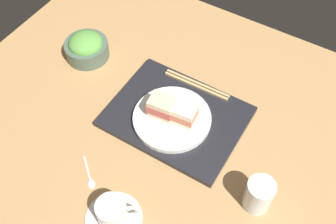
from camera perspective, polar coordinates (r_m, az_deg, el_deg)
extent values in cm
cube|color=tan|center=(112.73, 3.24, -3.07)|extent=(140.00, 100.00, 3.00)
cube|color=black|center=(113.04, 1.19, -0.63)|extent=(36.57, 28.24, 1.65)
cylinder|color=white|center=(110.64, 0.57, -0.92)|extent=(21.50, 21.50, 1.58)
cube|color=#EFE5C1|center=(108.60, 2.01, -0.99)|extent=(7.33, 5.99, 1.69)
cube|color=#CC6B4C|center=(107.00, 2.04, -0.38)|extent=(7.36, 6.11, 2.25)
cube|color=#EFE5C1|center=(105.41, 2.07, 0.25)|extent=(7.33, 5.99, 1.69)
cube|color=beige|center=(110.12, -0.83, 0.11)|extent=(7.33, 5.99, 1.60)
cube|color=#B74C42|center=(108.45, -0.84, 0.76)|extent=(7.78, 6.31, 2.55)
cube|color=beige|center=(106.80, -0.86, 1.43)|extent=(7.33, 5.99, 1.60)
cylinder|color=#4C6051|center=(129.86, -11.34, 8.61)|extent=(13.43, 13.43, 5.27)
ellipsoid|color=#5B9E42|center=(128.05, -11.53, 9.44)|extent=(10.65, 10.65, 5.86)
cube|color=tan|center=(119.22, 4.19, 4.04)|extent=(20.48, 1.21, 0.70)
cube|color=tan|center=(118.53, 3.93, 3.67)|extent=(20.48, 1.21, 0.70)
cylinder|color=silver|center=(100.09, -7.66, -14.61)|extent=(13.71, 13.71, 0.80)
cylinder|color=silver|center=(96.62, -7.91, -13.78)|extent=(7.15, 7.15, 6.74)
cylinder|color=#382111|center=(93.90, -8.11, -13.09)|extent=(6.58, 6.58, 0.40)
torus|color=silver|center=(96.24, -5.36, -13.72)|extent=(4.22, 3.25, 4.57)
cylinder|color=silver|center=(99.22, 12.64, -11.30)|extent=(6.67, 6.67, 9.35)
cube|color=silver|center=(106.89, -11.28, -7.96)|extent=(6.70, 5.63, 0.50)
ellipsoid|color=silver|center=(104.75, -10.79, -9.81)|extent=(3.43, 3.32, 0.80)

